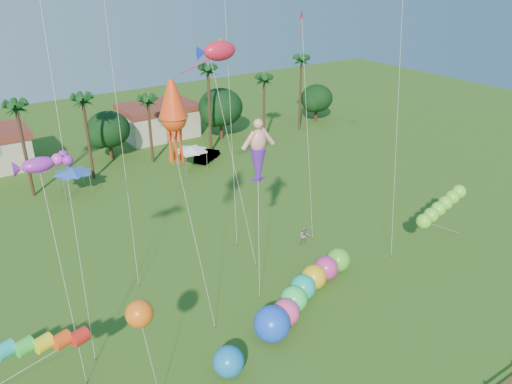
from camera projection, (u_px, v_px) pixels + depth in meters
ground at (346, 380)px, 30.92m from camera, size 160.00×160.00×0.00m
tree_line at (130, 126)px, 63.91m from camera, size 69.46×8.91×11.00m
buildings_row at (67, 140)px, 65.99m from camera, size 35.00×7.00×4.00m
tent_row at (74, 172)px, 53.94m from camera, size 31.00×4.00×0.60m
car_b at (207, 155)px, 64.35m from camera, size 4.53×3.71×1.45m
spectator_b at (304, 236)px, 45.12m from camera, size 1.13×1.10×1.84m
caterpillar_inflatable at (302, 293)px, 37.25m from camera, size 12.11×6.31×2.54m
blue_ball at (228, 362)px, 30.97m from camera, size 1.98×1.98×1.98m
rainbow_tube at (50, 348)px, 28.75m from camera, size 8.49×2.91×3.78m
green_worm at (424, 221)px, 42.44m from camera, size 10.02×1.58×4.19m
orange_ball_kite at (139, 314)px, 27.22m from camera, size 1.84×1.84×6.89m
merman_kite at (258, 156)px, 37.30m from camera, size 3.19×4.08×12.73m
fish_kite at (220, 51)px, 39.88m from camera, size 4.29×6.71×17.90m
squid_kite at (174, 119)px, 32.06m from camera, size 2.09×5.13×17.02m
lobster_kite at (39, 165)px, 27.31m from camera, size 3.37×4.22×14.05m
delta_kite_red at (302, 21)px, 42.84m from camera, size 2.22×5.29×19.86m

